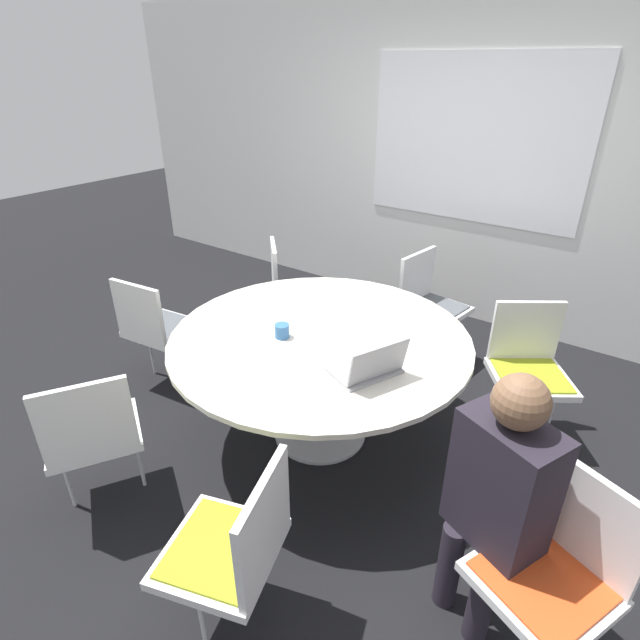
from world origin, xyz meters
TOP-DOWN VIEW (x-y plane):
  - ground_plane at (0.00, 0.00)m, footprint 16.00×16.00m
  - wall_back at (0.00, 2.18)m, footprint 8.00×0.07m
  - conference_table at (0.00, 0.00)m, footprint 1.73×1.73m
  - chair_0 at (1.46, -0.56)m, footprint 0.57×0.56m
  - chair_1 at (1.00, 0.78)m, footprint 0.60×0.60m
  - chair_2 at (0.12, 1.26)m, footprint 0.48×0.50m
  - chair_3 at (-0.92, 0.87)m, footprint 0.61×0.61m
  - chair_4 at (-1.25, -0.22)m, footprint 0.49×0.47m
  - chair_5 at (-0.58, -1.12)m, footprint 0.59×0.59m
  - chair_6 at (0.45, -1.18)m, footprint 0.53×0.55m
  - person_0 at (1.21, -0.54)m, footprint 0.42×0.35m
  - laptop at (0.45, -0.19)m, footprint 0.36×0.41m
  - coffee_cup at (-0.16, -0.14)m, footprint 0.08×0.08m
  - handbag at (-0.20, 1.42)m, footprint 0.36×0.16m

SIDE VIEW (x-z plane):
  - ground_plane at x=0.00m, z-range 0.00..0.00m
  - handbag at x=-0.20m, z-range 0.00..0.28m
  - chair_0 at x=1.46m, z-range 0.08..0.93m
  - chair_1 at x=1.00m, z-range 0.08..0.93m
  - chair_2 at x=0.12m, z-range 0.08..0.93m
  - chair_3 at x=-0.92m, z-range 0.08..0.93m
  - chair_4 at x=-1.25m, z-range 0.08..0.93m
  - chair_5 at x=-0.58m, z-range 0.08..0.93m
  - chair_6 at x=0.45m, z-range 0.08..0.93m
  - conference_table at x=0.00m, z-range 0.27..0.99m
  - person_0 at x=1.21m, z-range 0.10..1.30m
  - coffee_cup at x=-0.16m, z-range 0.72..0.80m
  - laptop at x=0.45m, z-range 0.67..0.88m
  - wall_back at x=0.00m, z-range 0.00..2.70m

